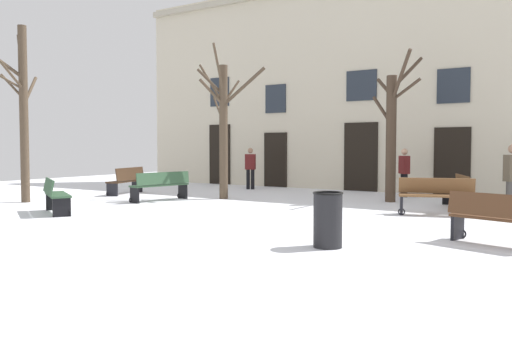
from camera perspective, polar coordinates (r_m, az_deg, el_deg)
ground_plane at (r=11.33m, az=-4.79°, el=-5.68°), size 32.00×32.00×0.00m
building_facade at (r=19.37m, az=11.69°, el=9.81°), size 20.00×0.60×8.04m
tree_left_of_center at (r=15.53m, az=15.13°, el=4.57°), size 1.63×2.00×4.42m
tree_near_facade at (r=16.43m, az=-24.97°, el=6.46°), size 1.52×2.22×5.19m
tree_right_of_center at (r=15.90m, az=-3.72°, el=5.30°), size 2.47×1.79×4.68m
litter_bin at (r=8.39m, az=8.13°, el=-5.51°), size 0.50×0.50×0.91m
bench_near_lamp at (r=9.36m, az=25.58°, el=-4.94°), size 1.60×0.87×0.89m
bench_near_center_tree at (r=12.90m, az=19.79°, el=-2.67°), size 1.83×0.98×0.89m
bench_facing_shops at (r=13.40m, az=-21.77°, el=-2.61°), size 1.60×1.20×0.87m
bench_by_litter_bin at (r=15.52m, az=-10.74°, el=-1.65°), size 0.85×1.95×0.89m
bench_back_to_back_right at (r=17.99m, az=-14.44°, el=-1.11°), size 0.88×1.76×0.93m
bench_far_corner at (r=14.60m, az=21.85°, el=-2.17°), size 1.02×1.69×0.89m
person_strolling at (r=17.13m, az=16.43°, el=0.01°), size 0.42×0.43×1.59m
person_near_bench at (r=13.49m, az=27.04°, el=-0.55°), size 0.41×0.43×1.71m
person_crossing_plaza at (r=19.36m, az=-0.64°, el=0.45°), size 0.43×0.33×1.59m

